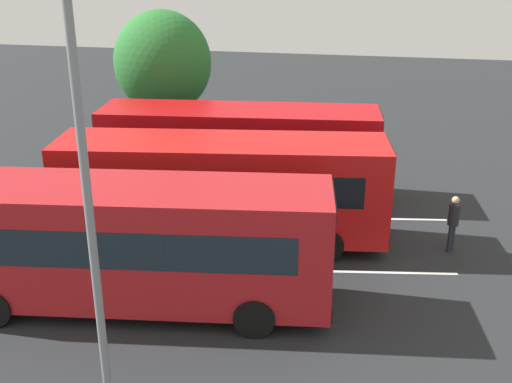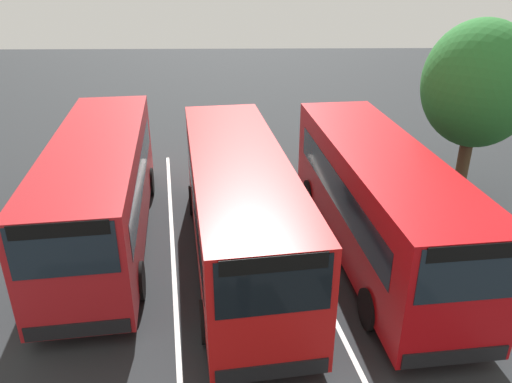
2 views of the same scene
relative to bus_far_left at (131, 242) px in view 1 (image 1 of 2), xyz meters
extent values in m
plane|color=#232628|center=(0.63, 3.90, -1.75)|extent=(72.35, 72.35, 0.00)
cube|color=#AD191E|center=(-0.03, 0.00, 0.01)|extent=(9.88, 3.61, 2.84)
cube|color=#19232D|center=(4.72, 0.61, 0.77)|extent=(0.39, 2.11, 1.19)
cube|color=#19232D|center=(-0.18, 1.15, 0.35)|extent=(8.05, 1.11, 0.91)
cube|color=#19232D|center=(0.12, -1.16, 0.35)|extent=(8.05, 1.11, 0.91)
cube|color=black|center=(4.74, 0.61, 1.25)|extent=(0.34, 1.91, 0.32)
cube|color=black|center=(4.75, 0.61, -1.19)|extent=(0.38, 2.20, 0.36)
cylinder|color=black|center=(2.89, 1.52, -1.26)|extent=(0.99, 0.40, 0.96)
cylinder|color=black|center=(3.18, -0.74, -1.26)|extent=(0.99, 0.40, 0.96)
cylinder|color=black|center=(-3.24, 0.73, -1.26)|extent=(0.99, 0.40, 0.96)
cube|color=red|center=(1.24, 4.02, 0.01)|extent=(9.89, 3.72, 2.84)
cube|color=black|center=(5.98, 4.69, 0.77)|extent=(0.41, 2.10, 1.19)
cube|color=black|center=(1.07, 5.18, 0.35)|extent=(8.04, 1.21, 0.91)
cube|color=black|center=(1.40, 2.87, 0.35)|extent=(8.04, 1.21, 0.91)
cube|color=black|center=(6.00, 4.70, 1.25)|extent=(0.37, 1.91, 0.32)
cube|color=black|center=(6.01, 4.70, -1.19)|extent=(0.41, 2.20, 0.36)
cylinder|color=black|center=(4.14, 5.58, -1.26)|extent=(0.99, 0.41, 0.96)
cylinder|color=black|center=(4.46, 3.33, -1.26)|extent=(0.99, 0.41, 0.96)
cylinder|color=black|center=(-1.98, 4.72, -1.26)|extent=(0.99, 0.41, 0.96)
cylinder|color=black|center=(-1.66, 2.46, -1.26)|extent=(0.99, 0.41, 0.96)
cube|color=#B70C11|center=(0.90, 7.84, 0.01)|extent=(9.85, 3.39, 2.84)
cube|color=#19232D|center=(5.66, 8.34, 0.77)|extent=(0.34, 2.11, 1.19)
cube|color=#19232D|center=(0.78, 9.00, 0.35)|extent=(8.07, 0.93, 0.91)
cube|color=#19232D|center=(1.02, 6.67, 0.35)|extent=(8.07, 0.93, 0.91)
cube|color=black|center=(5.68, 8.34, 1.25)|extent=(0.30, 1.92, 0.32)
cube|color=black|center=(5.69, 8.34, -1.19)|extent=(0.33, 2.20, 0.36)
cylinder|color=black|center=(3.85, 9.29, -1.26)|extent=(0.99, 0.38, 0.96)
cylinder|color=black|center=(4.09, 7.03, -1.26)|extent=(0.99, 0.38, 0.96)
cylinder|color=black|center=(-2.29, 8.64, -1.26)|extent=(0.99, 0.38, 0.96)
cylinder|color=black|center=(-2.05, 6.38, -1.26)|extent=(0.99, 0.38, 0.96)
cylinder|color=#232833|center=(7.94, 4.62, -1.33)|extent=(0.13, 0.13, 0.83)
cylinder|color=#232833|center=(8.03, 4.75, -1.33)|extent=(0.13, 0.13, 0.83)
cylinder|color=#232328|center=(7.99, 4.68, -0.58)|extent=(0.44, 0.44, 0.66)
sphere|color=tan|center=(7.99, 4.68, -0.14)|extent=(0.23, 0.23, 0.23)
cylinder|color=gray|center=(0.90, -3.69, 2.58)|extent=(0.16, 0.16, 8.66)
cylinder|color=#4C3823|center=(-3.28, 12.01, -0.54)|extent=(0.44, 0.44, 2.41)
ellipsoid|color=#28702D|center=(-3.28, 12.01, 2.19)|extent=(4.06, 3.65, 4.26)
cube|color=silver|center=(0.63, 2.04, -1.74)|extent=(14.94, 2.51, 0.01)
cube|color=silver|center=(0.63, 5.76, -1.74)|extent=(14.94, 2.51, 0.01)
camera|label=1|loc=(5.63, -12.76, 6.65)|focal=43.96mm
camera|label=2|loc=(13.22, 4.24, 5.98)|focal=35.02mm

